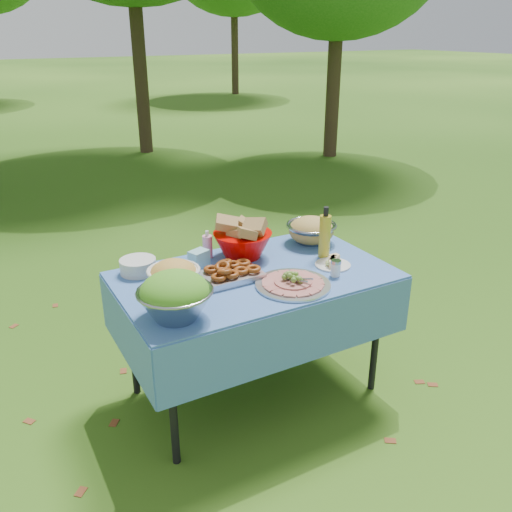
{
  "coord_description": "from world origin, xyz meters",
  "views": [
    {
      "loc": [
        -1.28,
        -2.33,
        1.99
      ],
      "look_at": [
        0.01,
        0.0,
        0.87
      ],
      "focal_mm": 38.0,
      "sensor_mm": 36.0,
      "label": 1
    }
  ],
  "objects_px": {
    "picnic_table": "(255,335)",
    "pasta_bowl_steel": "(311,230)",
    "bread_bowl": "(243,238)",
    "plate_stack": "(138,266)",
    "oil_bottle": "(325,232)",
    "charcuterie_platter": "(293,278)",
    "salad_bowl": "(175,296)"
  },
  "relations": [
    {
      "from": "charcuterie_platter",
      "to": "oil_bottle",
      "type": "xyz_separation_m",
      "value": [
        0.37,
        0.24,
        0.11
      ]
    },
    {
      "from": "salad_bowl",
      "to": "plate_stack",
      "type": "relative_size",
      "value": 1.77
    },
    {
      "from": "bread_bowl",
      "to": "oil_bottle",
      "type": "distance_m",
      "value": 0.47
    },
    {
      "from": "plate_stack",
      "to": "charcuterie_platter",
      "type": "xyz_separation_m",
      "value": [
        0.65,
        -0.55,
        0.0
      ]
    },
    {
      "from": "picnic_table",
      "to": "charcuterie_platter",
      "type": "relative_size",
      "value": 3.72
    },
    {
      "from": "charcuterie_platter",
      "to": "bread_bowl",
      "type": "bearing_deg",
      "value": 95.35
    },
    {
      "from": "salad_bowl",
      "to": "plate_stack",
      "type": "xyz_separation_m",
      "value": [
        0.0,
        0.57,
        -0.07
      ]
    },
    {
      "from": "charcuterie_platter",
      "to": "oil_bottle",
      "type": "distance_m",
      "value": 0.45
    },
    {
      "from": "bread_bowl",
      "to": "pasta_bowl_steel",
      "type": "xyz_separation_m",
      "value": [
        0.48,
        -0.0,
        -0.03
      ]
    },
    {
      "from": "salad_bowl",
      "to": "charcuterie_platter",
      "type": "bearing_deg",
      "value": 2.05
    },
    {
      "from": "picnic_table",
      "to": "pasta_bowl_steel",
      "type": "bearing_deg",
      "value": 24.66
    },
    {
      "from": "picnic_table",
      "to": "salad_bowl",
      "type": "distance_m",
      "value": 0.78
    },
    {
      "from": "picnic_table",
      "to": "plate_stack",
      "type": "distance_m",
      "value": 0.76
    },
    {
      "from": "plate_stack",
      "to": "bread_bowl",
      "type": "relative_size",
      "value": 0.57
    },
    {
      "from": "charcuterie_platter",
      "to": "pasta_bowl_steel",
      "type": "bearing_deg",
      "value": 47.39
    },
    {
      "from": "bread_bowl",
      "to": "salad_bowl",
      "type": "bearing_deg",
      "value": -140.62
    },
    {
      "from": "pasta_bowl_steel",
      "to": "oil_bottle",
      "type": "relative_size",
      "value": 1.01
    },
    {
      "from": "picnic_table",
      "to": "charcuterie_platter",
      "type": "bearing_deg",
      "value": -65.32
    },
    {
      "from": "picnic_table",
      "to": "oil_bottle",
      "type": "bearing_deg",
      "value": 2.32
    },
    {
      "from": "pasta_bowl_steel",
      "to": "bread_bowl",
      "type": "bearing_deg",
      "value": 179.48
    },
    {
      "from": "plate_stack",
      "to": "pasta_bowl_steel",
      "type": "xyz_separation_m",
      "value": [
        1.08,
        -0.08,
        0.04
      ]
    },
    {
      "from": "plate_stack",
      "to": "charcuterie_platter",
      "type": "relative_size",
      "value": 0.5
    },
    {
      "from": "pasta_bowl_steel",
      "to": "charcuterie_platter",
      "type": "xyz_separation_m",
      "value": [
        -0.43,
        -0.47,
        -0.04
      ]
    },
    {
      "from": "pasta_bowl_steel",
      "to": "plate_stack",
      "type": "bearing_deg",
      "value": 175.94
    },
    {
      "from": "plate_stack",
      "to": "oil_bottle",
      "type": "height_order",
      "value": "oil_bottle"
    },
    {
      "from": "plate_stack",
      "to": "bread_bowl",
      "type": "xyz_separation_m",
      "value": [
        0.6,
        -0.07,
        0.07
      ]
    },
    {
      "from": "picnic_table",
      "to": "pasta_bowl_steel",
      "type": "distance_m",
      "value": 0.75
    },
    {
      "from": "pasta_bowl_steel",
      "to": "picnic_table",
      "type": "bearing_deg",
      "value": -155.34
    },
    {
      "from": "picnic_table",
      "to": "bread_bowl",
      "type": "height_order",
      "value": "bread_bowl"
    },
    {
      "from": "plate_stack",
      "to": "oil_bottle",
      "type": "distance_m",
      "value": 1.07
    },
    {
      "from": "salad_bowl",
      "to": "pasta_bowl_steel",
      "type": "height_order",
      "value": "salad_bowl"
    },
    {
      "from": "pasta_bowl_steel",
      "to": "oil_bottle",
      "type": "height_order",
      "value": "oil_bottle"
    }
  ]
}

